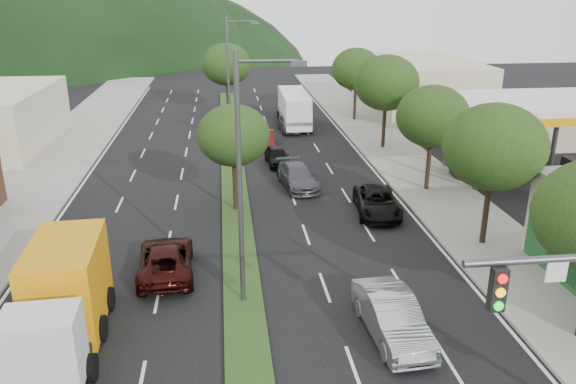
{
  "coord_description": "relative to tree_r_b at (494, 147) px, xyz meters",
  "views": [
    {
      "loc": [
        -0.51,
        -12.0,
        12.0
      ],
      "look_at": [
        2.54,
        14.05,
        2.45
      ],
      "focal_mm": 35.0,
      "sensor_mm": 36.0,
      "label": 1
    }
  ],
  "objects": [
    {
      "name": "streetlight_near",
      "position": [
        -11.79,
        -4.0,
        0.55
      ],
      "size": [
        2.6,
        0.25,
        10.0
      ],
      "color": "#47494C",
      "rests_on": "ground"
    },
    {
      "name": "tree_med_near",
      "position": [
        -12.0,
        6.0,
        -0.61
      ],
      "size": [
        4.0,
        4.0,
        6.02
      ],
      "color": "black",
      "rests_on": "median"
    },
    {
      "name": "motorhome",
      "position": [
        -6.05,
        26.45,
        -3.38
      ],
      "size": [
        2.63,
        8.11,
        3.1
      ],
      "rotation": [
        0.0,
        0.0,
        -0.01
      ],
      "color": "white",
      "rests_on": "ground"
    },
    {
      "name": "streetlight_mid",
      "position": [
        -11.79,
        21.0,
        0.55
      ],
      "size": [
        2.6,
        0.25,
        10.0
      ],
      "color": "#47494C",
      "rests_on": "ground"
    },
    {
      "name": "car_queue_a",
      "position": [
        -8.76,
        14.65,
        -4.39
      ],
      "size": [
        1.78,
        3.87,
        1.29
      ],
      "primitive_type": "imported",
      "rotation": [
        0.0,
        0.0,
        0.07
      ],
      "color": "black",
      "rests_on": "ground"
    },
    {
      "name": "median",
      "position": [
        -12.0,
        16.0,
        -4.98
      ],
      "size": [
        1.6,
        56.0,
        0.12
      ],
      "primitive_type": "cube",
      "color": "#213814",
      "rests_on": "ground"
    },
    {
      "name": "sidewalk_right",
      "position": [
        0.5,
        13.0,
        -4.96
      ],
      "size": [
        5.0,
        90.0,
        0.15
      ],
      "primitive_type": "cube",
      "color": "gray",
      "rests_on": "ground"
    },
    {
      "name": "gas_canopy",
      "position": [
        7.0,
        10.0,
        -0.39
      ],
      "size": [
        12.2,
        8.2,
        5.25
      ],
      "color": "silver",
      "rests_on": "ground"
    },
    {
      "name": "tree_r_d",
      "position": [
        0.0,
        18.0,
        0.14
      ],
      "size": [
        5.0,
        5.0,
        7.17
      ],
      "color": "black",
      "rests_on": "sidewalk_right"
    },
    {
      "name": "car_queue_b",
      "position": [
        -7.96,
        9.65,
        -4.34
      ],
      "size": [
        2.57,
        5.04,
        1.4
      ],
      "primitive_type": "imported",
      "rotation": [
        0.0,
        0.0,
        0.13
      ],
      "color": "#46474B",
      "rests_on": "ground"
    },
    {
      "name": "box_truck",
      "position": [
        -18.4,
        -5.78,
        -3.43
      ],
      "size": [
        2.96,
        6.99,
        3.39
      ],
      "rotation": [
        0.0,
        0.0,
        3.19
      ],
      "color": "silver",
      "rests_on": "ground"
    },
    {
      "name": "car_queue_d",
      "position": [
        -4.1,
        4.65,
        -4.35
      ],
      "size": [
        2.8,
        5.16,
        1.37
      ],
      "primitive_type": "imported",
      "rotation": [
        0.0,
        0.0,
        -0.11
      ],
      "color": "black",
      "rests_on": "ground"
    },
    {
      "name": "sedan_silver",
      "position": [
        -6.72,
        -7.0,
        -4.24
      ],
      "size": [
        2.03,
        4.94,
        1.59
      ],
      "primitive_type": "imported",
      "rotation": [
        0.0,
        0.0,
        0.07
      ],
      "color": "#9EA1A5",
      "rests_on": "ground"
    },
    {
      "name": "tree_r_b",
      "position": [
        0.0,
        0.0,
        0.0
      ],
      "size": [
        4.8,
        4.8,
        6.94
      ],
      "color": "black",
      "rests_on": "sidewalk_right"
    },
    {
      "name": "tree_r_c",
      "position": [
        0.0,
        8.0,
        -0.29
      ],
      "size": [
        4.4,
        4.4,
        6.48
      ],
      "color": "black",
      "rests_on": "sidewalk_right"
    },
    {
      "name": "tree_r_e",
      "position": [
        0.0,
        28.0,
        -0.14
      ],
      "size": [
        4.6,
        4.6,
        6.71
      ],
      "color": "black",
      "rests_on": "sidewalk_right"
    },
    {
      "name": "car_queue_c",
      "position": [
        -9.2,
        19.65,
        -4.41
      ],
      "size": [
        1.53,
        3.85,
        1.25
      ],
      "primitive_type": "imported",
      "rotation": [
        0.0,
        0.0,
        -0.06
      ],
      "color": "#4D0C0F",
      "rests_on": "ground"
    },
    {
      "name": "car_queue_e",
      "position": [
        -6.75,
        24.65,
        -4.34
      ],
      "size": [
        1.83,
        4.17,
        1.4
      ],
      "primitive_type": "imported",
      "rotation": [
        0.0,
        0.0,
        0.04
      ],
      "color": "#505056",
      "rests_on": "ground"
    },
    {
      "name": "suv_maroon",
      "position": [
        -15.29,
        -1.2,
        -4.33
      ],
      "size": [
        2.6,
        5.18,
        1.41
      ],
      "primitive_type": "imported",
      "rotation": [
        0.0,
        0.0,
        3.2
      ],
      "color": "black",
      "rests_on": "ground"
    },
    {
      "name": "bldg_right_far",
      "position": [
        7.5,
        32.0,
        -2.44
      ],
      "size": [
        10.0,
        16.0,
        5.2
      ],
      "primitive_type": "cube",
      "color": "beige",
      "rests_on": "ground"
    },
    {
      "name": "tree_med_far",
      "position": [
        -12.0,
        32.0,
        -0.03
      ],
      "size": [
        4.8,
        4.8,
        6.94
      ],
      "color": "black",
      "rests_on": "median"
    },
    {
      "name": "car_queue_f",
      "position": [
        -5.66,
        31.51,
        -4.29
      ],
      "size": [
        2.75,
        5.36,
        1.49
      ],
      "primitive_type": "imported",
      "rotation": [
        0.0,
        0.0,
        -0.13
      ],
      "color": "black",
      "rests_on": "ground"
    },
    {
      "name": "sidewalk_left",
      "position": [
        -25.0,
        13.0,
        -4.96
      ],
      "size": [
        6.0,
        90.0,
        0.15
      ],
      "primitive_type": "cube",
      "color": "gray",
      "rests_on": "ground"
    }
  ]
}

